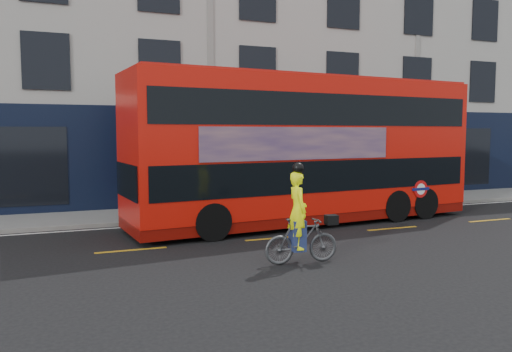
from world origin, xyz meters
TOP-DOWN VIEW (x-y plane):
  - ground at (0.00, 0.00)m, footprint 120.00×120.00m
  - pavement at (0.00, 6.50)m, footprint 60.00×3.00m
  - kerb at (0.00, 5.00)m, footprint 60.00×0.12m
  - building_terrace at (0.00, 12.94)m, footprint 50.00×10.07m
  - road_edge_line at (0.00, 4.70)m, footprint 58.00×0.10m
  - lane_dashes at (0.00, 1.50)m, footprint 58.00×0.12m
  - bus at (2.00, 3.41)m, footprint 12.04×3.85m
  - cyclist at (-0.54, -1.20)m, footprint 1.79×0.67m

SIDE VIEW (x-z plane):
  - ground at x=0.00m, z-range 0.00..0.00m
  - road_edge_line at x=0.00m, z-range 0.00..0.01m
  - lane_dashes at x=0.00m, z-range 0.00..0.01m
  - pavement at x=0.00m, z-range 0.00..0.12m
  - kerb at x=0.00m, z-range 0.00..0.13m
  - cyclist at x=-0.54m, z-range -0.38..1.95m
  - bus at x=2.00m, z-range 0.06..4.83m
  - building_terrace at x=0.00m, z-range -0.01..14.99m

